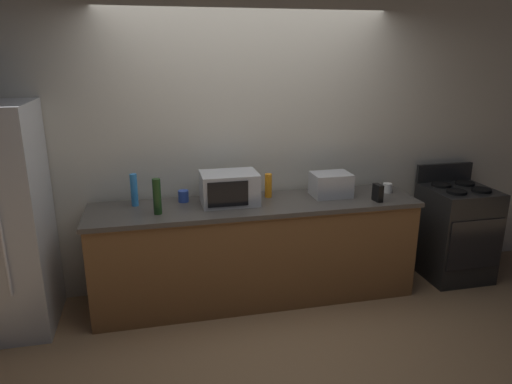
{
  "coord_description": "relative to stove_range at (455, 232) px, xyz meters",
  "views": [
    {
      "loc": [
        -0.85,
        -3.33,
        2.15
      ],
      "look_at": [
        0.0,
        0.4,
        1.0
      ],
      "focal_mm": 32.84,
      "sensor_mm": 36.0,
      "label": 1
    }
  ],
  "objects": [
    {
      "name": "stove_range",
      "position": [
        0.0,
        0.0,
        0.0
      ],
      "size": [
        0.6,
        0.61,
        1.08
      ],
      "color": "black",
      "rests_on": "ground_plane"
    },
    {
      "name": "counter_run",
      "position": [
        -2.0,
        0.0,
        -0.01
      ],
      "size": [
        2.84,
        0.64,
        0.9
      ],
      "color": "brown",
      "rests_on": "ground_plane"
    },
    {
      "name": "bottle_spray_cleaner",
      "position": [
        -3.01,
        0.16,
        0.58
      ],
      "size": [
        0.06,
        0.06,
        0.28
      ],
      "primitive_type": "cylinder",
      "color": "#338CE5",
      "rests_on": "counter_run"
    },
    {
      "name": "mug_blue",
      "position": [
        -2.6,
        0.18,
        0.49
      ],
      "size": [
        0.09,
        0.09,
        0.1
      ],
      "primitive_type": "cylinder",
      "color": "#2D4CB2",
      "rests_on": "counter_run"
    },
    {
      "name": "microwave",
      "position": [
        -2.22,
        0.05,
        0.57
      ],
      "size": [
        0.48,
        0.35,
        0.27
      ],
      "color": "#B7BABF",
      "rests_on": "counter_run"
    },
    {
      "name": "cordless_phone",
      "position": [
        -0.96,
        -0.18,
        0.51
      ],
      "size": [
        0.06,
        0.11,
        0.15
      ],
      "primitive_type": "cube",
      "rotation": [
        0.0,
        0.0,
        0.08
      ],
      "color": "black",
      "rests_on": "counter_run"
    },
    {
      "name": "back_wall",
      "position": [
        -2.0,
        0.41,
        0.89
      ],
      "size": [
        6.4,
        0.1,
        2.7
      ],
      "primitive_type": "cube",
      "color": "beige",
      "rests_on": "ground_plane"
    },
    {
      "name": "bottle_dish_soap",
      "position": [
        -1.85,
        0.15,
        0.55
      ],
      "size": [
        0.06,
        0.06,
        0.21
      ],
      "primitive_type": "cylinder",
      "color": "orange",
      "rests_on": "counter_run"
    },
    {
      "name": "mug_white",
      "position": [
        -0.74,
        0.04,
        0.48
      ],
      "size": [
        0.09,
        0.09,
        0.09
      ],
      "primitive_type": "cylinder",
      "color": "white",
      "rests_on": "counter_run"
    },
    {
      "name": "ground_plane",
      "position": [
        -2.0,
        -0.4,
        -0.46
      ],
      "size": [
        8.0,
        8.0,
        0.0
      ],
      "primitive_type": "plane",
      "color": "#93704C"
    },
    {
      "name": "toaster_oven",
      "position": [
        -1.3,
        0.06,
        0.54
      ],
      "size": [
        0.34,
        0.26,
        0.21
      ],
      "primitive_type": "cube",
      "color": "#B7BABF",
      "rests_on": "counter_run"
    },
    {
      "name": "bottle_wine",
      "position": [
        -2.83,
        -0.09,
        0.58
      ],
      "size": [
        0.07,
        0.07,
        0.29
      ],
      "primitive_type": "cylinder",
      "color": "#1E3F19",
      "rests_on": "counter_run"
    }
  ]
}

